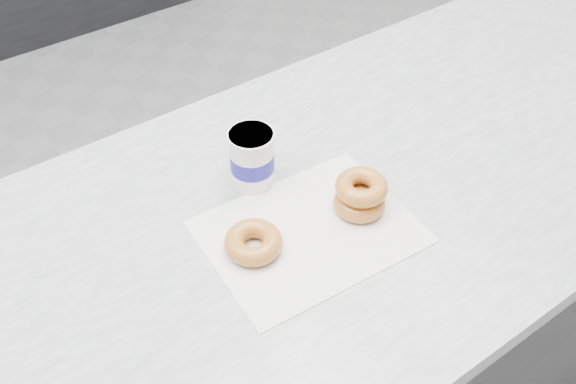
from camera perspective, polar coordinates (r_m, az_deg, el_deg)
name	(u,v)px	position (r m, az deg, el deg)	size (l,w,h in m)	color
ground	(168,308)	(2.11, -10.64, -10.07)	(5.00, 5.00, 0.00)	#939396
counter	(271,370)	(1.43, -1.50, -15.55)	(3.06, 0.76, 0.90)	#333335
wax_paper	(309,231)	(1.06, 1.90, -3.52)	(0.34, 0.26, 0.00)	silver
donut_single	(253,242)	(1.03, -3.10, -4.48)	(0.09, 0.09, 0.03)	#B66E32
donut_stack	(360,195)	(1.09, 6.45, -0.25)	(0.13, 0.13, 0.06)	#B66E32
coffee_cup	(252,158)	(1.11, -3.22, 3.03)	(0.08, 0.08, 0.11)	white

